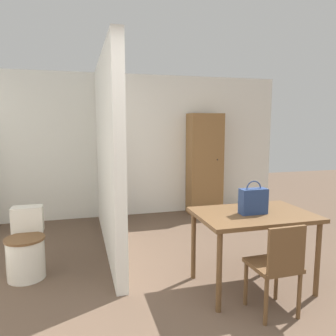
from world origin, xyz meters
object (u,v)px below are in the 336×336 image
wooden_chair (277,265)px  wooden_cabinet (205,164)px  dining_table (253,221)px  toilet (26,250)px  handbag (253,201)px

wooden_chair → wooden_cabinet: wooden_cabinet is taller
dining_table → toilet: bearing=159.0°
toilet → wooden_cabinet: (2.81, 1.91, 0.62)m
wooden_chair → toilet: (-2.18, 1.37, -0.16)m
wooden_chair → wooden_cabinet: bearing=77.7°
wooden_chair → handbag: size_ratio=2.52×
wooden_chair → handbag: handbag is taller
toilet → wooden_cabinet: size_ratio=0.40×
dining_table → handbag: handbag is taller
dining_table → wooden_cabinet: (0.58, 2.76, 0.23)m
toilet → handbag: bearing=-21.8°
toilet → wooden_cabinet: wooden_cabinet is taller
dining_table → handbag: bearing=-131.2°
dining_table → wooden_cabinet: bearing=78.2°
dining_table → toilet: size_ratio=1.57×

